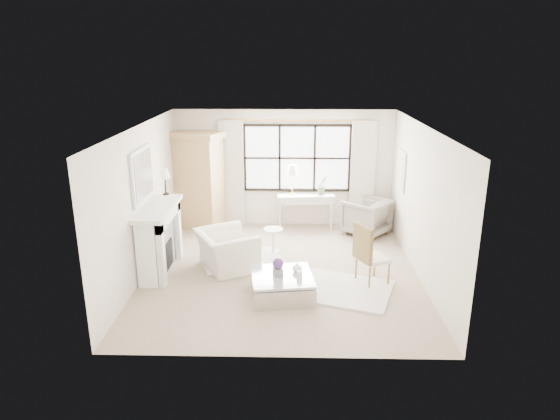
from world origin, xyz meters
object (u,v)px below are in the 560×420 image
Objects in this scene: console_table at (305,211)px; coffee_table at (282,286)px; armoire at (199,180)px; club_armchair at (227,250)px.

console_table is 1.19× the size of coffee_table.
coffee_table is (1.97, -3.43, -0.96)m from armoire.
armoire is 4.07m from coffee_table.
club_armchair is at bearing 125.80° from coffee_table.
console_table is at bearing -61.36° from club_armchair.
club_armchair is (0.90, -2.31, -0.78)m from armoire.
coffee_table is at bearing -164.79° from club_armchair.
club_armchair is at bearing -47.03° from armoire.
console_table is (2.44, 0.06, -0.74)m from armoire.
console_table is 3.53m from coffee_table.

